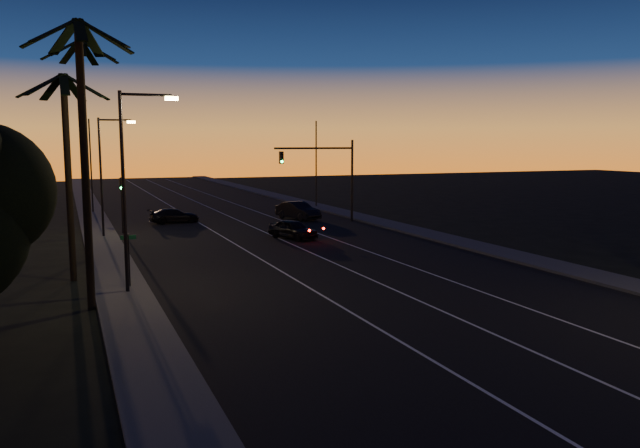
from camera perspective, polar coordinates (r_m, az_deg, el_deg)
name	(u,v)px	position (r m, az deg, el deg)	size (l,w,h in m)	color
road	(286,245)	(41.34, -3.11, -1.97)	(20.00, 170.00, 0.01)	black
sidewalk_left	(108,256)	(39.17, -18.79, -2.78)	(2.40, 170.00, 0.16)	#3C3C39
sidewalk_right	(431,235)	(46.19, 10.13, -0.99)	(2.40, 170.00, 0.16)	#3C3C39
lane_stripe_left	(242,248)	(40.47, -7.13, -2.21)	(0.12, 160.00, 0.01)	silver
lane_stripe_mid	(293,245)	(41.51, -2.46, -1.91)	(0.12, 160.00, 0.01)	silver
lane_stripe_right	(341,242)	(42.80, 1.96, -1.62)	(0.12, 160.00, 0.01)	silver
palm_near	(83,135)	(26.55, -20.82, 7.62)	(4.25, 4.16, 11.53)	black
palm_mid	(67,153)	(32.54, -22.11, 6.00)	(4.25, 4.16, 10.03)	black
palm_far	(84,128)	(38.56, -20.77, 8.23)	(4.25, 4.16, 12.53)	black
streetlight_left_near	(130,176)	(28.70, -16.97, 4.23)	(2.55, 0.26, 9.00)	black
streetlight_left_far	(105,167)	(46.64, -19.04, 4.95)	(2.55, 0.26, 8.50)	black
street_sign	(129,254)	(30.09, -17.07, -2.67)	(0.70, 0.06, 2.60)	black
signal_mast	(327,166)	(52.72, 0.63, 5.30)	(7.10, 0.41, 7.00)	black
signal_post	(122,195)	(48.83, -17.68, 2.55)	(0.28, 0.37, 4.20)	black
far_pole_left	(91,166)	(63.62, -20.21, 4.96)	(0.14, 0.14, 9.00)	black
far_pole_right	(316,164)	(65.29, -0.35, 5.47)	(0.14, 0.14, 9.00)	black
lead_car	(293,229)	(44.09, -2.50, -0.47)	(3.16, 4.71, 1.36)	black
right_car	(298,211)	(55.17, -2.03, 1.23)	(3.00, 5.01, 1.56)	black
cross_car	(174,216)	(54.22, -13.18, 0.75)	(4.35, 2.10, 1.22)	black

